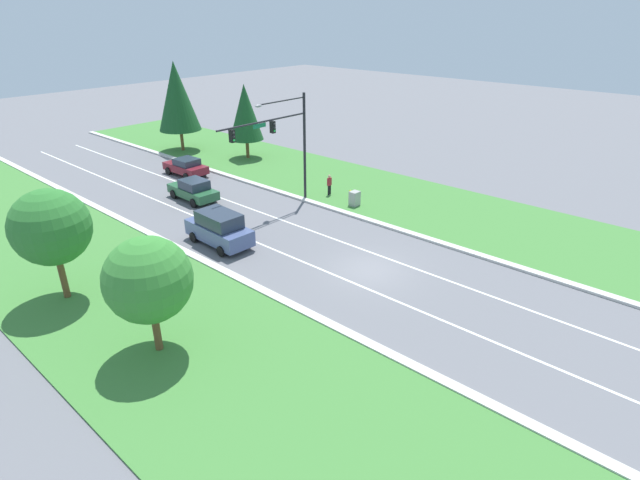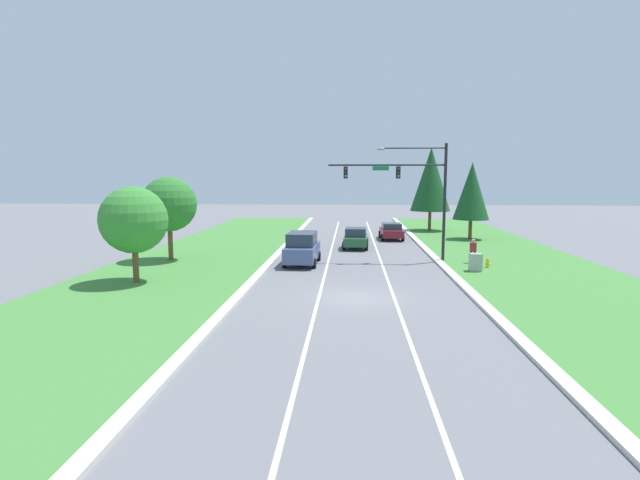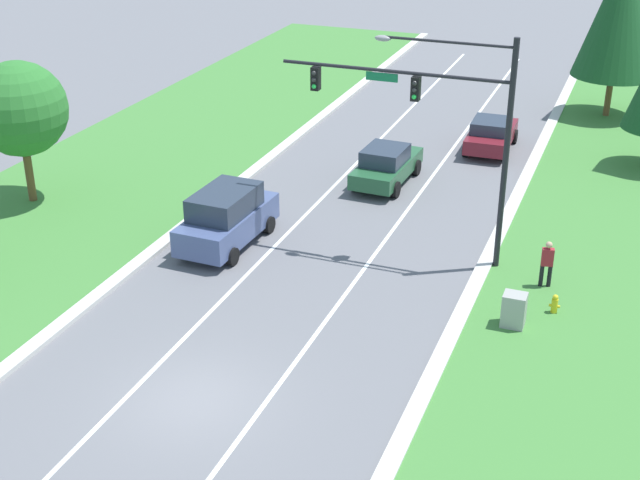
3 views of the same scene
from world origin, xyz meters
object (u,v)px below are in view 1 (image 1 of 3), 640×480
object	(u,v)px
traffic_signal_mast	(282,135)
oak_far_left_tree	(51,227)
utility_cabinet	(355,199)
conifer_near_right_tree	(177,96)
pedestrian	(329,184)
conifer_far_right_tree	(245,112)
slate_blue_suv	(219,228)
forest_sedan	(193,190)
burgundy_sedan	(186,167)
oak_near_left_tree	(148,280)
fire_hydrant	(350,194)

from	to	relation	value
traffic_signal_mast	oak_far_left_tree	world-z (taller)	traffic_signal_mast
utility_cabinet	conifer_near_right_tree	world-z (taller)	conifer_near_right_tree
pedestrian	oak_far_left_tree	size ratio (longest dim) A/B	0.29
conifer_far_right_tree	oak_far_left_tree	world-z (taller)	conifer_far_right_tree
traffic_signal_mast	conifer_near_right_tree	size ratio (longest dim) A/B	0.90
traffic_signal_mast	slate_blue_suv	xyz separation A→B (m)	(-7.22, -1.63, -4.24)
traffic_signal_mast	utility_cabinet	distance (m)	7.02
traffic_signal_mast	utility_cabinet	xyz separation A→B (m)	(3.50, -3.82, -4.73)
forest_sedan	oak_far_left_tree	distance (m)	14.87
forest_sedan	conifer_far_right_tree	bearing A→B (deg)	31.68
burgundy_sedan	utility_cabinet	size ratio (longest dim) A/B	3.73
traffic_signal_mast	oak_near_left_tree	distance (m)	17.72
traffic_signal_mast	forest_sedan	distance (m)	8.42
conifer_near_right_tree	conifer_far_right_tree	world-z (taller)	conifer_near_right_tree
forest_sedan	pedestrian	bearing A→B (deg)	-40.17
traffic_signal_mast	conifer_near_right_tree	world-z (taller)	conifer_near_right_tree
burgundy_sedan	conifer_far_right_tree	bearing A→B (deg)	-0.60
conifer_near_right_tree	conifer_far_right_tree	distance (m)	7.69
forest_sedan	oak_near_left_tree	bearing A→B (deg)	-127.55
utility_cabinet	oak_near_left_tree	world-z (taller)	oak_near_left_tree
slate_blue_suv	burgundy_sedan	bearing A→B (deg)	65.06
oak_near_left_tree	conifer_far_right_tree	size ratio (longest dim) A/B	0.75
traffic_signal_mast	forest_sedan	xyz separation A→B (m)	(-3.61, 6.15, -4.48)
slate_blue_suv	utility_cabinet	size ratio (longest dim) A/B	4.12
oak_near_left_tree	forest_sedan	bearing A→B (deg)	49.95
pedestrian	oak_near_left_tree	xyz separation A→B (m)	(-19.67, -7.24, 2.51)
burgundy_sedan	traffic_signal_mast	bearing A→B (deg)	-89.97
conifer_far_right_tree	pedestrian	bearing A→B (deg)	-102.42
oak_near_left_tree	utility_cabinet	bearing A→B (deg)	12.74
utility_cabinet	conifer_far_right_tree	world-z (taller)	conifer_far_right_tree
pedestrian	slate_blue_suv	bearing A→B (deg)	-8.77
slate_blue_suv	fire_hydrant	size ratio (longest dim) A/B	6.76
pedestrian	fire_hydrant	world-z (taller)	pedestrian
conifer_near_right_tree	oak_near_left_tree	size ratio (longest dim) A/B	1.68
burgundy_sedan	pedestrian	world-z (taller)	pedestrian
forest_sedan	utility_cabinet	size ratio (longest dim) A/B	3.94
forest_sedan	conifer_near_right_tree	size ratio (longest dim) A/B	0.51
pedestrian	burgundy_sedan	bearing A→B (deg)	-83.80
traffic_signal_mast	burgundy_sedan	distance (m)	12.75
conifer_far_right_tree	oak_far_left_tree	size ratio (longest dim) A/B	1.22
forest_sedan	conifer_far_right_tree	distance (m)	12.56
utility_cabinet	conifer_far_right_tree	bearing A→B (deg)	77.93
fire_hydrant	oak_far_left_tree	xyz separation A→B (m)	(-20.92, 1.67, 3.54)
oak_far_left_tree	conifer_near_right_tree	bearing A→B (deg)	44.16
utility_cabinet	pedestrian	distance (m)	2.99
pedestrian	conifer_far_right_tree	bearing A→B (deg)	-114.88
oak_near_left_tree	conifer_far_right_tree	bearing A→B (deg)	41.84
forest_sedan	fire_hydrant	bearing A→B (deg)	-44.31
forest_sedan	oak_near_left_tree	size ratio (longest dim) A/B	0.86
slate_blue_suv	utility_cabinet	world-z (taller)	slate_blue_suv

